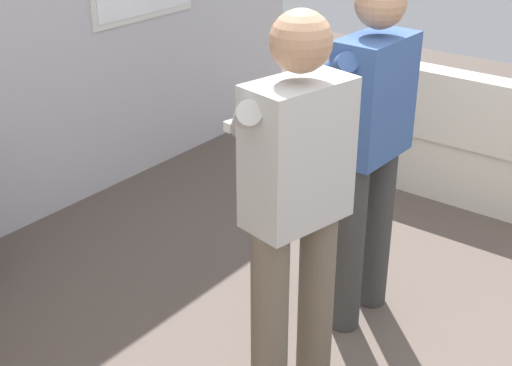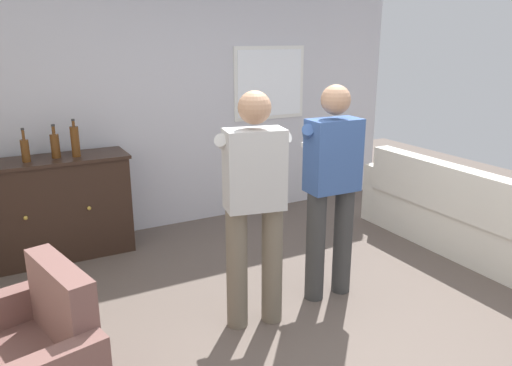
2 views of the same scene
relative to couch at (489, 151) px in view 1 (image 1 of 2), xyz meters
name	(u,v)px [view 1 (image 1 of 2)]	position (x,y,z in m)	size (l,w,h in m)	color
couch	(489,151)	(0.00, 0.00, 0.00)	(0.57, 2.55, 0.87)	silver
person_standing_left	(294,205)	(-2.34, -0.05, 0.60)	(0.55, 0.51, 1.68)	#6B6051
person_standing_right	(368,142)	(-1.62, 0.03, 0.60)	(0.56, 0.48, 1.68)	#383838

